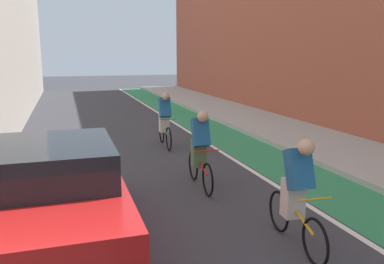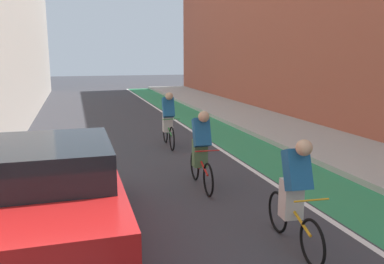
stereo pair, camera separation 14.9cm
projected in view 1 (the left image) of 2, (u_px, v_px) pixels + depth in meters
name	position (u px, v px, depth m)	size (l,w,h in m)	color
ground_plane	(155.00, 153.00, 10.95)	(83.52, 83.52, 0.00)	#38383D
bike_lane_paint	(219.00, 134.00, 13.63)	(1.60, 37.97, 0.00)	#2D8451
lane_divider_stripe	(195.00, 135.00, 13.36)	(0.12, 37.97, 0.00)	white
sidewalk_right	(278.00, 128.00, 14.29)	(2.94, 37.97, 0.14)	#A8A59E
parked_sedan_red	(55.00, 193.00, 5.53)	(1.84, 4.47, 1.53)	red
cyclist_mid	(297.00, 192.00, 5.49)	(0.48, 1.68, 1.60)	black
cyclist_trailing	(200.00, 149.00, 7.99)	(0.48, 1.70, 1.61)	black
cyclist_far	(165.00, 118.00, 11.57)	(0.48, 1.73, 1.62)	black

